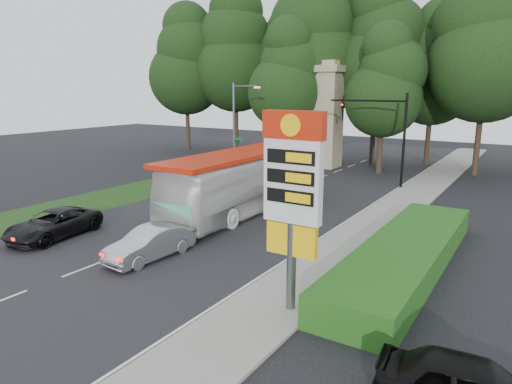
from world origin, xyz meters
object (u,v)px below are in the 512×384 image
Objects in this scene: traffic_signal_mast at (387,127)px; suv_charcoal at (53,224)px; gas_station_pylon at (293,185)px; monument at (327,114)px; sedan_silver at (150,244)px; transit_bus at (244,182)px; streetlight_signs at (236,125)px.

traffic_signal_mast is 1.41× the size of suv_charcoal.
monument is (-11.20, 28.01, 0.66)m from gas_station_pylon.
traffic_signal_mast is (-3.52, 22.00, 0.22)m from gas_station_pylon.
sedan_silver is (-7.70, 1.00, -3.73)m from gas_station_pylon.
monument reaches higher than transit_bus.
gas_station_pylon is 1.57× the size of sedan_silver.
monument reaches higher than sedan_silver.
gas_station_pylon is at bearing -68.20° from monument.
streetlight_signs reaches higher than suv_charcoal.
gas_station_pylon is 30.17m from monument.
streetlight_signs is 12.68m from transit_bus.
traffic_signal_mast is 13.27m from transit_bus.
monument is 2.30× the size of sedan_silver.
streetlight_signs is 21.16m from sedan_silver.
suv_charcoal is at bearing 177.88° from gas_station_pylon.
gas_station_pylon is at bearing -80.91° from traffic_signal_mast.
suv_charcoal is (-14.10, 0.52, -3.74)m from gas_station_pylon.
traffic_signal_mast is 0.90× the size of streetlight_signs.
sedan_silver reaches higher than suv_charcoal.
streetlight_signs reaches higher than transit_bus.
transit_bus is 9.24m from sedan_silver.
suv_charcoal is at bearing -83.90° from streetlight_signs.
suv_charcoal is (-10.58, -21.48, -3.96)m from traffic_signal_mast.
traffic_signal_mast is 21.78m from sedan_silver.
streetlight_signs reaches higher than sedan_silver.
sedan_silver is at bearing -65.95° from streetlight_signs.
transit_bus is (-8.70, 10.11, -2.57)m from gas_station_pylon.
gas_station_pylon is at bearing -51.13° from transit_bus.
sedan_silver is at bearing -85.58° from transit_bus.
traffic_signal_mast is at bearing 64.62° from transit_bus.
monument is (4.99, 7.99, 0.67)m from streetlight_signs.
transit_bus is (-5.18, -11.89, -2.79)m from traffic_signal_mast.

